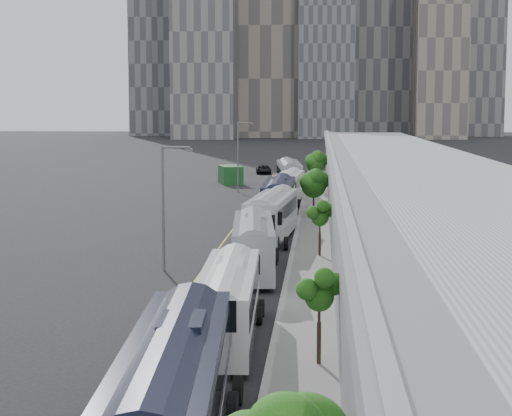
# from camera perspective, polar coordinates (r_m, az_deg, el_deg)

# --- Properties ---
(sidewalk) EXTENTS (10.00, 170.00, 0.12)m
(sidewalk) POSITION_cam_1_polar(r_m,az_deg,el_deg) (61.01, 6.91, -3.36)
(sidewalk) COLOR gray
(sidewalk) RESTS_ON ground
(lane_line) EXTENTS (0.12, 160.00, 0.02)m
(lane_line) POSITION_cam_1_polar(r_m,az_deg,el_deg) (61.44, -2.93, -3.30)
(lane_line) COLOR gold
(lane_line) RESTS_ON ground
(depot) EXTENTS (12.45, 160.40, 7.20)m
(depot) POSITION_cam_1_polar(r_m,az_deg,el_deg) (60.82, 10.72, -0.17)
(depot) COLOR gray
(depot) RESTS_ON ground
(skyline) EXTENTS (145.00, 64.00, 120.00)m
(skyline) POSITION_cam_1_polar(r_m,az_deg,el_deg) (331.78, 2.82, 13.58)
(skyline) COLOR slate
(skyline) RESTS_ON ground
(bus_1) EXTENTS (3.73, 14.14, 4.09)m
(bus_1) POSITION_cam_1_polar(r_m,az_deg,el_deg) (26.15, -5.52, -13.19)
(bus_1) COLOR black
(bus_1) RESTS_ON ground
(bus_2) EXTENTS (2.94, 12.23, 3.55)m
(bus_2) POSITION_cam_1_polar(r_m,az_deg,el_deg) (39.29, -1.88, -6.75)
(bus_2) COLOR white
(bus_2) RESTS_ON ground
(bus_3) EXTENTS (3.54, 12.71, 3.67)m
(bus_3) POSITION_cam_1_polar(r_m,az_deg,el_deg) (55.00, -0.19, -2.83)
(bus_3) COLOR gray
(bus_3) RESTS_ON ground
(bus_4) EXTENTS (3.79, 13.63, 3.93)m
(bus_4) POSITION_cam_1_polar(r_m,az_deg,el_deg) (69.13, 1.07, -0.80)
(bus_4) COLOR #A7ABB2
(bus_4) RESTS_ON ground
(bus_5) EXTENTS (3.04, 13.69, 4.00)m
(bus_5) POSITION_cam_1_polar(r_m,az_deg,el_deg) (81.57, 1.55, 0.36)
(bus_5) COLOR black
(bus_5) RESTS_ON ground
(bus_6) EXTENTS (3.33, 12.45, 3.60)m
(bus_6) POSITION_cam_1_polar(r_m,az_deg,el_deg) (96.38, 2.18, 1.22)
(bus_6) COLOR white
(bus_6) RESTS_ON ground
(bus_7) EXTENTS (3.94, 13.81, 3.98)m
(bus_7) POSITION_cam_1_polar(r_m,az_deg,el_deg) (111.37, 2.22, 2.03)
(bus_7) COLOR gray
(bus_7) RESTS_ON ground
(tree_1) EXTENTS (1.21, 1.21, 3.71)m
(tree_1) POSITION_cam_1_polar(r_m,az_deg,el_deg) (35.25, 4.24, -5.78)
(tree_1) COLOR black
(tree_1) RESTS_ON ground
(tree_2) EXTENTS (1.24, 1.24, 3.67)m
(tree_2) POSITION_cam_1_polar(r_m,az_deg,el_deg) (61.16, 4.29, -0.54)
(tree_2) COLOR black
(tree_2) RESTS_ON ground
(tree_3) EXTENTS (2.61, 2.61, 4.38)m
(tree_3) POSITION_cam_1_polar(r_m,az_deg,el_deg) (88.90, 3.87, 1.75)
(tree_3) COLOR black
(tree_3) RESTS_ON ground
(tree_4) EXTENTS (2.42, 2.42, 5.16)m
(tree_4) POSITION_cam_1_polar(r_m,az_deg,el_deg) (110.07, 4.02, 3.14)
(tree_4) COLOR black
(tree_4) RESTS_ON ground
(street_lamp_near) EXTENTS (2.04, 0.22, 8.21)m
(street_lamp_near) POSITION_cam_1_polar(r_m,az_deg,el_deg) (56.02, -6.00, 0.64)
(street_lamp_near) COLOR #59595E
(street_lamp_near) RESTS_ON ground
(street_lamp_far) EXTENTS (2.04, 0.22, 8.96)m
(street_lamp_far) POSITION_cam_1_polar(r_m,az_deg,el_deg) (108.46, -1.12, 3.76)
(street_lamp_far) COLOR #59595E
(street_lamp_far) RESTS_ON ground
(shipping_container) EXTENTS (4.13, 5.93, 2.59)m
(shipping_container) POSITION_cam_1_polar(r_m,az_deg,el_deg) (121.36, -1.71, 2.23)
(shipping_container) COLOR #14431A
(shipping_container) RESTS_ON ground
(suv) EXTENTS (2.93, 5.36, 1.42)m
(suv) POSITION_cam_1_polar(r_m,az_deg,el_deg) (140.30, 0.51, 2.58)
(suv) COLOR black
(suv) RESTS_ON ground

